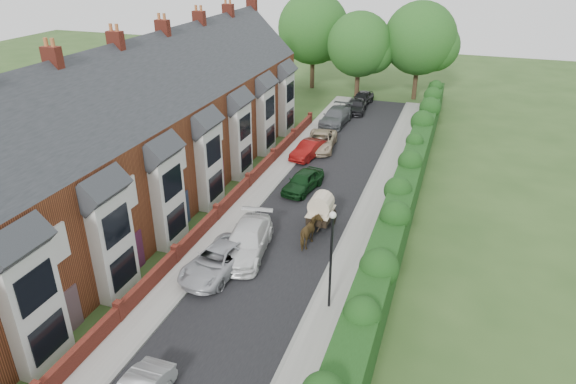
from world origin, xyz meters
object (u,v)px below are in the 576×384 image
(car_grey, at_px, (336,116))
(lamppost, at_px, (331,249))
(car_black, at_px, (357,106))
(horse, at_px, (311,233))
(car_beige, at_px, (320,141))
(horse_cart, at_px, (321,208))
(car_white, at_px, (247,241))
(car_silver_b, at_px, (217,261))
(car_green, at_px, (303,181))
(car_red, at_px, (309,150))

(car_grey, bearing_deg, lamppost, -74.04)
(car_black, height_order, horse, horse)
(car_beige, distance_m, horse_cart, 13.25)
(lamppost, height_order, car_white, lamppost)
(car_silver_b, height_order, car_white, car_white)
(car_grey, bearing_deg, car_white, -85.39)
(car_black, bearing_deg, lamppost, -85.27)
(horse, bearing_deg, car_black, -81.19)
(car_black, distance_m, horse_cart, 23.98)
(car_beige, height_order, horse_cart, horse_cart)
(car_green, bearing_deg, horse, -59.05)
(car_grey, bearing_deg, car_green, -82.15)
(car_white, height_order, car_red, car_white)
(lamppost, bearing_deg, horse, 115.60)
(lamppost, bearing_deg, car_green, 112.90)
(lamppost, height_order, car_beige, lamppost)
(lamppost, xyz_separation_m, car_black, (-5.28, 31.00, -2.60))
(lamppost, bearing_deg, horse_cart, 108.67)
(car_silver_b, xyz_separation_m, car_black, (0.98, 30.00, 0.01))
(horse, bearing_deg, car_white, 34.99)
(horse_cart, bearing_deg, car_white, -127.08)
(car_green, xyz_separation_m, car_beige, (-1.02, 8.11, -0.01))
(horse, bearing_deg, car_silver_b, 49.34)
(car_beige, bearing_deg, car_green, -89.52)
(car_silver_b, relative_size, car_grey, 0.93)
(lamppost, relative_size, horse, 2.63)
(lamppost, bearing_deg, car_grey, 103.51)
(lamppost, xyz_separation_m, car_white, (-5.52, 3.12, -2.51))
(car_silver_b, relative_size, car_red, 1.23)
(car_silver_b, height_order, car_black, car_black)
(car_green, height_order, horse, horse)
(car_green, relative_size, horse_cart, 1.29)
(car_red, relative_size, horse_cart, 1.27)
(car_silver_b, height_order, car_red, car_silver_b)
(car_white, relative_size, car_grey, 1.01)
(car_grey, height_order, horse, horse)
(car_white, height_order, car_black, car_white)
(lamppost, height_order, car_red, lamppost)
(horse, distance_m, horse_cart, 2.17)
(car_red, bearing_deg, car_green, -63.93)
(lamppost, bearing_deg, car_beige, 106.79)
(car_black, relative_size, horse_cart, 1.29)
(car_green, bearing_deg, car_grey, 105.55)
(lamppost, distance_m, car_silver_b, 6.86)
(car_grey, distance_m, horse, 21.93)
(car_silver_b, bearing_deg, car_green, 90.29)
(horse, bearing_deg, horse_cart, -87.46)
(car_white, distance_m, car_grey, 23.54)
(car_white, xyz_separation_m, horse_cart, (3.08, 4.08, 0.52))
(car_silver_b, bearing_deg, horse, 53.74)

